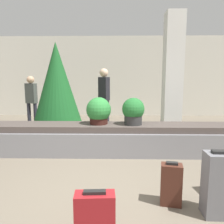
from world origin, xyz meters
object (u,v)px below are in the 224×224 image
at_px(suitcase_2, 217,185).
at_px(suitcase_0, 95,216).
at_px(traveler_0, 104,92).
at_px(decorated_tree, 57,86).
at_px(pillar, 173,75).
at_px(traveler_1, 31,97).
at_px(potted_plant_1, 133,111).
at_px(potted_plant_0, 99,111).
at_px(suitcase_3, 171,184).

bearing_deg(suitcase_2, suitcase_0, -161.97).
height_order(traveler_0, decorated_tree, decorated_tree).
height_order(pillar, traveler_1, pillar).
bearing_deg(potted_plant_1, traveler_1, 141.89).
xyz_separation_m(pillar, potted_plant_0, (-1.84, -1.50, -0.74)).
xyz_separation_m(suitcase_0, suitcase_3, (0.86, 0.60, 0.02)).
bearing_deg(pillar, suitcase_3, -103.54).
relative_size(suitcase_3, traveler_0, 0.29).
xyz_separation_m(suitcase_2, potted_plant_0, (-1.46, 2.12, 0.49)).
height_order(pillar, suitcase_0, pillar).
bearing_deg(suitcase_3, pillar, 86.87).
xyz_separation_m(suitcase_0, traveler_0, (-0.18, 4.69, 0.87)).
relative_size(suitcase_0, traveler_0, 0.27).
xyz_separation_m(suitcase_3, potted_plant_1, (-0.32, 1.86, 0.61)).
bearing_deg(traveler_0, traveler_1, 36.99).
relative_size(traveler_0, decorated_tree, 0.74).
height_order(suitcase_3, traveler_1, traveler_1).
relative_size(suitcase_3, potted_plant_1, 0.99).
height_order(suitcase_2, potted_plant_1, potted_plant_1).
xyz_separation_m(pillar, suitcase_0, (-1.68, -4.00, -1.37)).
distance_m(traveler_0, decorated_tree, 1.45).
relative_size(suitcase_2, traveler_0, 0.41).
height_order(suitcase_3, potted_plant_0, potted_plant_0).
distance_m(potted_plant_1, traveler_1, 3.76).
height_order(potted_plant_0, decorated_tree, decorated_tree).
bearing_deg(pillar, decorated_tree, -178.20).
xyz_separation_m(suitcase_2, traveler_1, (-3.72, 4.39, 0.58)).
bearing_deg(potted_plant_0, suitcase_0, -86.25).
xyz_separation_m(pillar, traveler_1, (-4.10, 0.77, -0.66)).
distance_m(pillar, traveler_1, 4.23).
xyz_separation_m(potted_plant_0, traveler_1, (-2.26, 2.27, 0.08)).
bearing_deg(potted_plant_1, traveler_0, 107.75).
distance_m(pillar, traveler_0, 2.04).
relative_size(potted_plant_0, potted_plant_1, 1.01).
xyz_separation_m(suitcase_3, potted_plant_0, (-1.02, 1.91, 0.60)).
height_order(suitcase_3, potted_plant_1, potted_plant_1).
height_order(suitcase_0, traveler_0, traveler_0).
bearing_deg(potted_plant_1, suitcase_2, -69.73).
bearing_deg(suitcase_2, traveler_1, 131.68).
height_order(potted_plant_1, traveler_0, traveler_0).
distance_m(suitcase_0, suitcase_2, 1.36).
distance_m(traveler_1, decorated_tree, 1.41).
relative_size(suitcase_2, decorated_tree, 0.31).
relative_size(suitcase_3, potted_plant_0, 0.98).
bearing_deg(decorated_tree, pillar, 1.80).
bearing_deg(suitcase_0, potted_plant_0, 90.10).
relative_size(suitcase_2, suitcase_3, 1.40).
distance_m(suitcase_0, suitcase_3, 1.05).
distance_m(traveler_0, traveler_1, 2.25).
height_order(suitcase_0, decorated_tree, decorated_tree).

